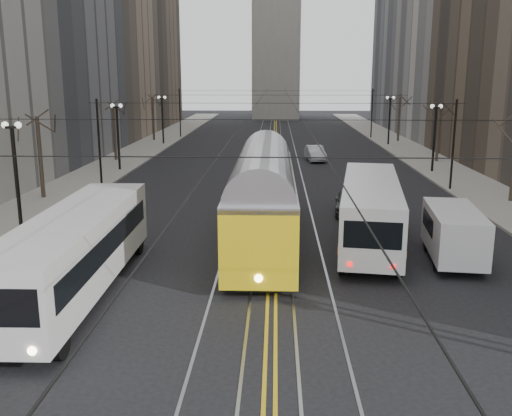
# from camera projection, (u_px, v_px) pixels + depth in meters

# --- Properties ---
(sidewalk_left) EXTENTS (5.00, 140.00, 0.15)m
(sidewalk_left) POSITION_uv_depth(u_px,v_px,m) (126.00, 159.00, 57.32)
(sidewalk_left) COLOR gray
(sidewalk_left) RESTS_ON ground
(sidewalk_right) EXTENTS (5.00, 140.00, 0.15)m
(sidewalk_right) POSITION_uv_depth(u_px,v_px,m) (426.00, 160.00, 56.30)
(sidewalk_right) COLOR gray
(sidewalk_right) RESTS_ON ground
(streetcar_rails) EXTENTS (4.80, 130.00, 0.02)m
(streetcar_rails) POSITION_uv_depth(u_px,v_px,m) (275.00, 160.00, 56.82)
(streetcar_rails) COLOR gray
(streetcar_rails) RESTS_ON ground
(centre_lines) EXTENTS (0.42, 130.00, 0.01)m
(centre_lines) POSITION_uv_depth(u_px,v_px,m) (275.00, 160.00, 56.82)
(centre_lines) COLOR gold
(centre_lines) RESTS_ON ground
(building_left_far) EXTENTS (16.00, 20.00, 40.00)m
(building_left_far) POSITION_uv_depth(u_px,v_px,m) (120.00, 2.00, 93.10)
(building_left_far) COLOR brown
(building_left_far) RESTS_ON ground
(building_right_far) EXTENTS (16.00, 20.00, 40.00)m
(building_right_far) POSITION_uv_depth(u_px,v_px,m) (435.00, 1.00, 91.36)
(building_right_far) COLOR slate
(building_right_far) RESTS_ON ground
(lamp_posts) EXTENTS (27.60, 57.20, 5.60)m
(lamp_posts) POSITION_uv_depth(u_px,v_px,m) (274.00, 154.00, 40.37)
(lamp_posts) COLOR black
(lamp_posts) RESTS_ON ground
(street_trees) EXTENTS (31.68, 53.28, 5.60)m
(street_trees) POSITION_uv_depth(u_px,v_px,m) (275.00, 144.00, 46.70)
(street_trees) COLOR #382D23
(street_trees) RESTS_ON ground
(trolley_wires) EXTENTS (25.96, 120.00, 6.60)m
(trolley_wires) POSITION_uv_depth(u_px,v_px,m) (275.00, 132.00, 46.07)
(trolley_wires) COLOR black
(trolley_wires) RESTS_ON ground
(transit_bus) EXTENTS (2.79, 12.69, 3.16)m
(transit_bus) POSITION_uv_depth(u_px,v_px,m) (76.00, 255.00, 21.57)
(transit_bus) COLOR silver
(transit_bus) RESTS_ON ground
(streetcar) EXTENTS (2.98, 15.98, 3.77)m
(streetcar) POSITION_uv_depth(u_px,v_px,m) (263.00, 205.00, 28.61)
(streetcar) COLOR yellow
(streetcar) RESTS_ON ground
(rear_bus) EXTENTS (4.38, 12.41, 3.17)m
(rear_bus) POSITION_uv_depth(u_px,v_px,m) (370.00, 213.00, 28.21)
(rear_bus) COLOR white
(rear_bus) RESTS_ON ground
(cargo_van) EXTENTS (2.67, 5.60, 2.39)m
(cargo_van) POSITION_uv_depth(u_px,v_px,m) (453.00, 236.00, 25.57)
(cargo_van) COLOR silver
(cargo_van) RESTS_ON ground
(sedan_grey) EXTENTS (2.19, 4.41, 1.45)m
(sedan_grey) POSITION_uv_depth(u_px,v_px,m) (349.00, 201.00, 34.78)
(sedan_grey) COLOR #44474C
(sedan_grey) RESTS_ON ground
(sedan_silver) EXTENTS (2.07, 4.66, 1.49)m
(sedan_silver) POSITION_uv_depth(u_px,v_px,m) (315.00, 153.00, 56.35)
(sedan_silver) COLOR #B1B4B9
(sedan_silver) RESTS_ON ground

